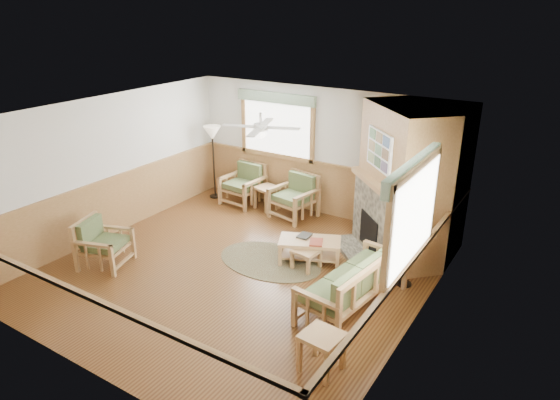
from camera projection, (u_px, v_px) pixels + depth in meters
The scene contains 24 objects.
floor at pixel (238, 271), 8.53m from camera, with size 6.00×6.00×0.01m, color #5A3619.
ceiling at pixel (233, 114), 7.53m from camera, with size 6.00×6.00×0.01m, color white.
wall_back at pixel (323, 153), 10.38m from camera, with size 6.00×0.02×2.70m, color silver.
wall_front at pixel (77, 279), 5.68m from camera, with size 6.00×0.02×2.70m, color silver.
wall_left at pixel (110, 167), 9.52m from camera, with size 0.02×6.00×2.70m, color silver.
wall_right at pixel (419, 242), 6.54m from camera, with size 0.02×6.00×2.70m, color silver.
wainscot at pixel (237, 242), 8.33m from camera, with size 6.00×6.00×1.10m, color olive, non-canonical shape.
fireplace at pixel (402, 184), 8.62m from camera, with size 2.20×2.20×2.70m, color olive, non-canonical shape.
window_back at pixel (277, 91), 10.46m from camera, with size 1.90×0.16×1.50m, color white, non-canonical shape.
window_right at pixel (420, 159), 5.97m from camera, with size 0.16×1.90×1.50m, color white, non-canonical shape.
ceiling_fan at pixel (261, 115), 7.63m from camera, with size 1.24×1.24×0.36m, color white, non-canonical shape.
sofa at pixel (354, 280), 7.37m from camera, with size 0.80×1.96×0.90m, color #A37B4C, non-canonical shape.
armchair_back_left at pixel (243, 184), 11.22m from camera, with size 0.80×0.80×0.90m, color #A37B4C, non-canonical shape.
armchair_back_right at pixel (294, 197), 10.49m from camera, with size 0.82×0.82×0.91m, color #A37B4C, non-canonical shape.
armchair_left at pixel (104, 243), 8.57m from camera, with size 0.75×0.75×0.84m, color #A37B4C, non-canonical shape.
coffee_table at pixel (310, 251), 8.75m from camera, with size 1.06×0.53×0.43m, color #A37B4C, non-canonical shape.
end_table_chairs at pixel (267, 198), 10.99m from camera, with size 0.46×0.44×0.51m, color #A37B4C, non-canonical shape.
end_table_sofa at pixel (321, 352), 6.14m from camera, with size 0.47×0.45×0.53m, color #A37B4C, non-canonical shape.
footstool at pixel (306, 259), 8.54m from camera, with size 0.41×0.41×0.36m, color #A37B4C, non-canonical shape.
braided_rug at pixel (270, 261), 8.84m from camera, with size 1.93×1.93×0.01m, color brown.
floor_lamp_left at pixel (214, 162), 11.43m from camera, with size 0.39×0.39×1.70m, color black, non-canonical shape.
floor_lamp_right at pixel (408, 242), 7.83m from camera, with size 0.35×0.35×1.55m, color black, non-canonical shape.
book_red at pixel (316, 241), 8.55m from camera, with size 0.22×0.30×0.03m, color maroon.
book_dark at pixel (304, 235), 8.79m from camera, with size 0.20×0.27×0.03m, color #262520.
Camera 1 is at (4.59, -5.94, 4.29)m, focal length 32.00 mm.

